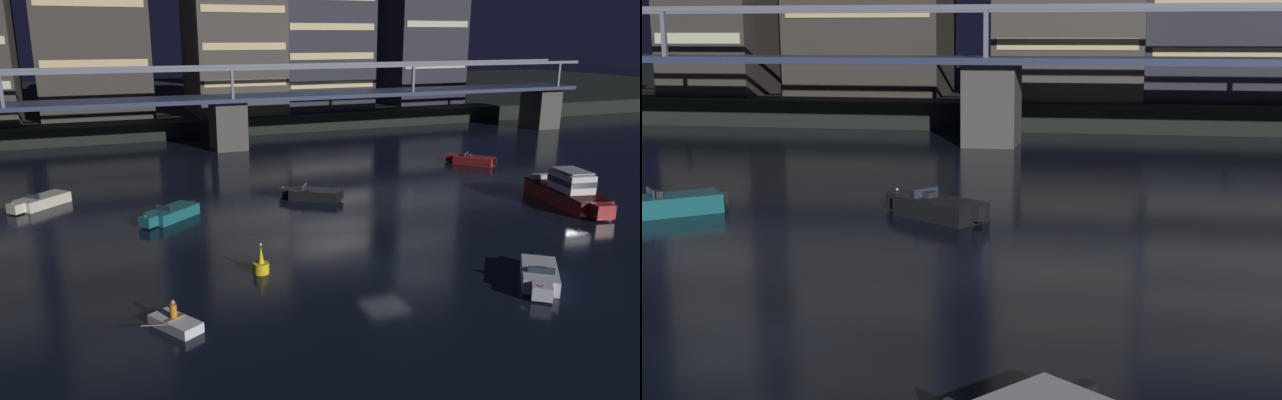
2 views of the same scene
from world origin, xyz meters
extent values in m
plane|color=black|center=(0.00, 0.00, 0.00)|extent=(400.00, 400.00, 0.00)
cube|color=black|center=(0.00, 87.35, 1.10)|extent=(240.00, 80.00, 2.20)
cube|color=#4C4944|center=(0.00, 39.35, 2.77)|extent=(3.60, 4.40, 5.55)
cube|color=#2D3856|center=(0.00, 39.35, 5.78)|extent=(95.72, 6.40, 0.45)
cube|color=slate|center=(0.00, 36.45, 9.20)|extent=(95.72, 0.36, 0.36)
cube|color=slate|center=(0.00, 42.25, 9.20)|extent=(95.72, 0.36, 0.36)
cube|color=slate|center=(-22.43, 36.45, 7.60)|extent=(0.30, 0.30, 3.20)
cube|color=slate|center=(0.00, 36.45, 7.60)|extent=(0.30, 0.30, 3.20)
cube|color=beige|center=(-26.73, 49.63, 7.18)|extent=(7.73, 0.10, 0.90)
cube|color=beige|center=(-13.48, 52.26, 9.35)|extent=(12.67, 0.10, 0.90)
cube|color=beige|center=(4.52, 48.05, 6.77)|extent=(10.85, 0.10, 0.90)
cube|color=beige|center=(17.19, 49.40, 6.07)|extent=(12.36, 0.10, 0.90)
cube|color=beige|center=(17.19, 49.40, 9.94)|extent=(12.36, 0.10, 0.90)
cube|color=#196066|center=(-10.01, 13.84, 0.40)|extent=(4.15, 3.90, 0.80)
cube|color=#283342|center=(-10.66, 13.29, 0.98)|extent=(0.95, 1.09, 0.36)
cube|color=#262628|center=(-10.47, 13.45, 0.92)|extent=(0.67, 0.69, 0.24)
cube|color=black|center=(-8.37, 15.24, 0.50)|extent=(0.51, 0.51, 0.60)
cube|color=black|center=(1.36, 14.94, 0.40)|extent=(4.25, 3.67, 0.80)
cube|color=black|center=(-0.64, 16.27, 0.45)|extent=(1.30, 1.32, 0.70)
cube|color=#283342|center=(0.65, 15.41, 0.98)|extent=(0.83, 1.18, 0.36)
cube|color=#262628|center=(0.86, 15.27, 0.92)|extent=(0.64, 0.69, 0.24)
cube|color=black|center=(3.15, 13.74, 0.50)|extent=(0.50, 0.50, 0.60)
sphere|color=beige|center=(-0.85, 16.41, 0.88)|extent=(0.12, 0.12, 0.12)
cube|color=black|center=(7.96, -3.20, 0.50)|extent=(0.51, 0.51, 0.60)
camera|label=1|loc=(-15.05, -28.14, 12.74)|focal=33.45mm
camera|label=2|loc=(8.36, -19.09, 7.45)|focal=48.20mm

